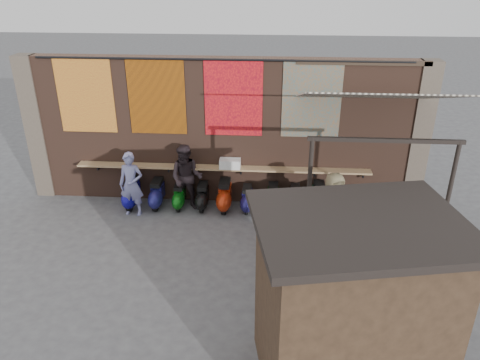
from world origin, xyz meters
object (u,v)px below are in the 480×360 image
(scooter_stool_1, at_px, (157,194))
(scooter_stool_9, at_px, (343,202))
(scooter_stool_0, at_px, (132,193))
(scooter_stool_8, at_px, (319,199))
(scooter_stool_2, at_px, (179,196))
(shopper_grey, at_px, (363,246))
(diner_left, at_px, (131,184))
(market_stall, at_px, (350,308))
(scooter_stool_6, at_px, (273,199))
(scooter_stool_7, at_px, (295,200))
(shelf_box, at_px, (230,164))
(shopper_navy, at_px, (362,227))
(scooter_stool_3, at_px, (203,197))
(scooter_stool_5, at_px, (247,199))
(diner_right, at_px, (187,178))
(shopper_tan, at_px, (332,207))
(scooter_stool_4, at_px, (225,196))

(scooter_stool_1, height_order, scooter_stool_9, scooter_stool_1)
(scooter_stool_0, height_order, scooter_stool_8, scooter_stool_8)
(scooter_stool_2, distance_m, shopper_grey, 5.31)
(diner_left, distance_m, market_stall, 7.12)
(scooter_stool_6, bearing_deg, shopper_grey, -56.04)
(scooter_stool_9, relative_size, market_stall, 0.26)
(diner_left, bearing_deg, scooter_stool_7, 8.96)
(shelf_box, xyz_separation_m, scooter_stool_6, (1.18, -0.33, -0.87))
(shopper_navy, bearing_deg, scooter_stool_2, -53.03)
(scooter_stool_2, height_order, diner_left, diner_left)
(scooter_stool_7, bearing_deg, scooter_stool_3, 179.64)
(scooter_stool_0, distance_m, scooter_stool_7, 4.48)
(shopper_grey, bearing_deg, scooter_stool_5, -51.63)
(diner_right, height_order, shopper_tan, diner_right)
(scooter_stool_5, distance_m, diner_left, 3.10)
(scooter_stool_5, relative_size, diner_left, 0.41)
(diner_left, bearing_deg, market_stall, -42.76)
(scooter_stool_3, bearing_deg, shopper_grey, -36.84)
(shopper_grey, bearing_deg, scooter_stool_2, -36.89)
(shelf_box, distance_m, scooter_stool_7, 2.01)
(scooter_stool_1, xyz_separation_m, scooter_stool_7, (3.78, -0.03, -0.02))
(scooter_stool_6, distance_m, shopper_grey, 3.40)
(scooter_stool_2, xyz_separation_m, shopper_grey, (4.45, -2.85, 0.47))
(scooter_stool_3, height_order, shopper_tan, shopper_tan)
(shopper_grey, xyz_separation_m, shopper_tan, (-0.47, 1.54, 0.07))
(scooter_stool_6, bearing_deg, market_stall, -77.89)
(scooter_stool_3, xyz_separation_m, scooter_stool_4, (0.61, -0.01, 0.06))
(diner_right, bearing_deg, scooter_stool_9, 4.59)
(scooter_stool_5, height_order, shopper_grey, shopper_grey)
(scooter_stool_2, bearing_deg, scooter_stool_1, 178.83)
(scooter_stool_0, relative_size, diner_left, 0.48)
(diner_left, height_order, market_stall, market_stall)
(diner_left, distance_m, shopper_navy, 5.95)
(scooter_stool_1, bearing_deg, scooter_stool_2, -1.17)
(scooter_stool_6, relative_size, shopper_tan, 0.45)
(scooter_stool_5, relative_size, market_stall, 0.25)
(scooter_stool_0, distance_m, shopper_navy, 6.24)
(scooter_stool_2, relative_size, scooter_stool_3, 0.96)
(scooter_stool_9, relative_size, shopper_navy, 0.47)
(scooter_stool_5, relative_size, scooter_stool_9, 0.96)
(scooter_stool_0, distance_m, shopper_tan, 5.48)
(shelf_box, height_order, scooter_stool_6, shelf_box)
(scooter_stool_0, xyz_separation_m, shopper_navy, (5.88, -2.05, 0.40))
(shopper_grey, bearing_deg, shopper_navy, -102.01)
(scooter_stool_0, relative_size, scooter_stool_7, 1.12)
(scooter_stool_0, relative_size, scooter_stool_9, 1.13)
(scooter_stool_0, height_order, scooter_stool_6, scooter_stool_0)
(scooter_stool_7, distance_m, scooter_stool_8, 0.64)
(shopper_tan, height_order, market_stall, market_stall)
(scooter_stool_5, bearing_deg, scooter_stool_2, 178.81)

